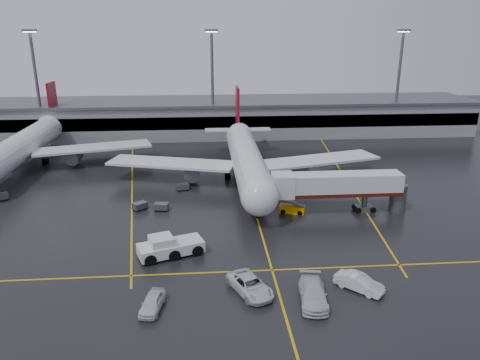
{
  "coord_description": "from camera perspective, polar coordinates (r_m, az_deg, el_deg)",
  "views": [
    {
      "loc": [
        -7.13,
        -66.41,
        25.62
      ],
      "look_at": [
        -2.0,
        -2.0,
        4.0
      ],
      "focal_mm": 34.0,
      "sensor_mm": 36.0,
      "label": 1
    }
  ],
  "objects": [
    {
      "name": "baggage_cart_a",
      "position": [
        68.26,
        -9.83,
        -3.27
      ],
      "size": [
        2.13,
        1.52,
        1.12
      ],
      "color": "#595B60",
      "rests_on": "ground"
    },
    {
      "name": "service_van_a",
      "position": [
        47.32,
        1.28,
        -13.08
      ],
      "size": [
        5.09,
        6.71,
        1.69
      ],
      "primitive_type": "imported",
      "rotation": [
        0.0,
        0.0,
        0.43
      ],
      "color": "silver",
      "rests_on": "ground"
    },
    {
      "name": "light_mast_mid",
      "position": [
        109.0,
        -3.49,
        12.6
      ],
      "size": [
        3.0,
        1.2,
        25.45
      ],
      "color": "#595B60",
      "rests_on": "ground"
    },
    {
      "name": "apron_line_left",
      "position": [
        81.61,
        -13.39,
        -0.31
      ],
      "size": [
        9.99,
        69.35,
        0.02
      ],
      "primitive_type": "cube",
      "rotation": [
        0.0,
        0.0,
        0.14
      ],
      "color": "gold",
      "rests_on": "ground"
    },
    {
      "name": "ground",
      "position": [
        71.54,
        1.47,
        -2.49
      ],
      "size": [
        220.0,
        220.0,
        0.0
      ],
      "primitive_type": "plane",
      "color": "black",
      "rests_on": "ground"
    },
    {
      "name": "terminal",
      "position": [
        116.53,
        -0.98,
        7.97
      ],
      "size": [
        122.0,
        19.0,
        8.6
      ],
      "color": "gray",
      "rests_on": "ground"
    },
    {
      "name": "apron_line_centre",
      "position": [
        71.53,
        1.47,
        -2.48
      ],
      "size": [
        0.25,
        90.0,
        0.02
      ],
      "primitive_type": "cube",
      "color": "gold",
      "rests_on": "ground"
    },
    {
      "name": "main_airliner",
      "position": [
        79.38,
        0.77,
        2.85
      ],
      "size": [
        48.8,
        45.6,
        14.1
      ],
      "color": "silver",
      "rests_on": "ground"
    },
    {
      "name": "service_van_d",
      "position": [
        45.69,
        -10.96,
        -14.86
      ],
      "size": [
        2.56,
        4.67,
        1.51
      ],
      "primitive_type": "imported",
      "rotation": [
        0.0,
        0.0,
        -0.18
      ],
      "color": "silver",
      "rests_on": "ground"
    },
    {
      "name": "light_mast_right",
      "position": [
        118.74,
        19.3,
        12.11
      ],
      "size": [
        3.0,
        1.2,
        25.45
      ],
      "color": "#595B60",
      "rests_on": "ground"
    },
    {
      "name": "belt_loader",
      "position": [
        66.89,
        6.54,
        -3.62
      ],
      "size": [
        3.93,
        2.56,
        2.31
      ],
      "color": "#ED9601",
      "rests_on": "ground"
    },
    {
      "name": "jet_bridge",
      "position": [
        66.94,
        12.2,
        -0.84
      ],
      "size": [
        19.9,
        3.4,
        6.05
      ],
      "color": "silver",
      "rests_on": "ground"
    },
    {
      "name": "service_van_b",
      "position": [
        46.48,
        9.15,
        -13.88
      ],
      "size": [
        3.29,
        6.55,
        1.83
      ],
      "primitive_type": "imported",
      "rotation": [
        0.0,
        0.0,
        -0.12
      ],
      "color": "silver",
      "rests_on": "ground"
    },
    {
      "name": "baggage_cart_c",
      "position": [
        76.13,
        -7.24,
        -0.82
      ],
      "size": [
        2.25,
        1.74,
        1.12
      ],
      "color": "#595B60",
      "rests_on": "ground"
    },
    {
      "name": "pushback_tractor",
      "position": [
        54.81,
        -8.91,
        -8.34
      ],
      "size": [
        8.18,
        5.44,
        2.71
      ],
      "color": "silver",
      "rests_on": "ground"
    },
    {
      "name": "baggage_cart_e",
      "position": [
        80.46,
        -27.8,
        -1.82
      ],
      "size": [
        2.38,
        2.14,
        1.12
      ],
      "color": "#595B60",
      "rests_on": "ground"
    },
    {
      "name": "light_mast_left",
      "position": [
        115.37,
        -24.2,
        11.38
      ],
      "size": [
        3.0,
        1.2,
        25.45
      ],
      "color": "#595B60",
      "rests_on": "ground"
    },
    {
      "name": "baggage_cart_b",
      "position": [
        69.13,
        -12.46,
        -3.15
      ],
      "size": [
        2.37,
        2.28,
        1.12
      ],
      "color": "#595B60",
      "rests_on": "ground"
    },
    {
      "name": "service_van_c",
      "position": [
        49.31,
        14.72,
        -12.35
      ],
      "size": [
        4.9,
        4.82,
        1.68
      ],
      "primitive_type": "imported",
      "rotation": [
        0.0,
        0.0,
        0.8
      ],
      "color": "silver",
      "rests_on": "ground"
    },
    {
      "name": "second_airliner",
      "position": [
        97.15,
        -25.52,
        3.95
      ],
      "size": [
        48.8,
        45.6,
        14.1
      ],
      "color": "silver",
      "rests_on": "ground"
    },
    {
      "name": "apron_line_stop",
      "position": [
        51.76,
        4.05,
        -11.21
      ],
      "size": [
        60.0,
        0.25,
        0.02
      ],
      "primitive_type": "cube",
      "color": "gold",
      "rests_on": "ground"
    },
    {
      "name": "apron_line_right",
      "position": [
        84.42,
        13.0,
        0.35
      ],
      "size": [
        7.57,
        69.64,
        0.02
      ],
      "primitive_type": "cube",
      "rotation": [
        0.0,
        0.0,
        -0.1
      ],
      "color": "gold",
      "rests_on": "ground"
    }
  ]
}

